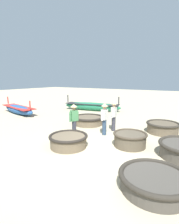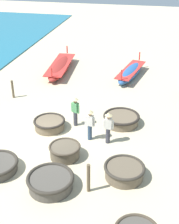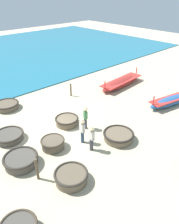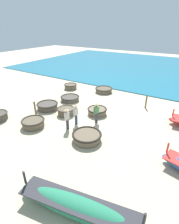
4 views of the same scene
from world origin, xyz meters
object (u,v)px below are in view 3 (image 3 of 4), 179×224
at_px(mooring_post_shoreline, 37,169).
at_px(fisherman_with_hat, 82,130).
at_px(coracle_far_left, 7,105).
at_px(fisherman_hauling, 91,137).
at_px(coracle_nearest, 118,136).
at_px(long_boat_white_hull, 171,101).
at_px(long_boat_blue_hull, 121,82).
at_px(coracle_far_right, 9,136).
at_px(coracle_upturned, 71,176).
at_px(fisherman_by_coracle, 85,116).
at_px(coracle_weathered, 67,121).
at_px(mooring_post_mid_beach, 71,90).
at_px(coracle_front_right, 53,143).
at_px(coracle_front_left, 21,160).

bearing_deg(mooring_post_shoreline, fisherman_with_hat, 101.52).
relative_size(coracle_far_left, fisherman_hauling, 1.17).
height_order(coracle_nearest, long_boat_white_hull, long_boat_white_hull).
height_order(coracle_nearest, long_boat_blue_hull, long_boat_blue_hull).
bearing_deg(coracle_far_right, fisherman_hauling, 36.14).
bearing_deg(long_boat_white_hull, coracle_far_right, -110.83).
xyz_separation_m(coracle_far_left, coracle_upturned, (9.50, -0.93, 0.04)).
bearing_deg(fisherman_by_coracle, long_boat_blue_hull, 112.69).
bearing_deg(coracle_nearest, mooring_post_shoreline, -96.26).
bearing_deg(mooring_post_shoreline, coracle_weathered, 125.97).
bearing_deg(coracle_far_right, mooring_post_mid_beach, 108.92).
height_order(coracle_upturned, mooring_post_shoreline, mooring_post_shoreline).
height_order(fisherman_by_coracle, mooring_post_mid_beach, fisherman_by_coracle).
relative_size(coracle_weathered, fisherman_hauling, 1.00).
xyz_separation_m(coracle_far_left, mooring_post_mid_beach, (1.67, 5.27, 0.31)).
height_order(coracle_front_right, mooring_post_shoreline, mooring_post_shoreline).
distance_m(coracle_weathered, mooring_post_mid_beach, 4.71).
distance_m(long_boat_white_hull, long_boat_blue_hull, 5.39).
xyz_separation_m(long_boat_white_hull, long_boat_blue_hull, (-5.39, 0.04, -0.01)).
distance_m(long_boat_blue_hull, fisherman_hauling, 10.30).
relative_size(fisherman_with_hat, fisherman_hauling, 1.00).
xyz_separation_m(coracle_nearest, long_boat_white_hull, (-0.19, 6.89, 0.07)).
distance_m(long_boat_white_hull, mooring_post_shoreline, 12.43).
distance_m(coracle_nearest, fisherman_hauling, 2.12).
bearing_deg(coracle_nearest, fisherman_hauling, -102.11).
relative_size(coracle_weathered, fisherman_with_hat, 1.00).
bearing_deg(mooring_post_shoreline, coracle_far_right, 174.67).
distance_m(coracle_far_left, long_boat_white_hull, 13.48).
height_order(coracle_front_right, coracle_upturned, coracle_front_right).
height_order(coracle_front_left, coracle_far_left, coracle_front_left).
bearing_deg(mooring_post_mid_beach, coracle_far_right, -71.08).
xyz_separation_m(fisherman_by_coracle, fisherman_hauling, (1.97, -1.28, 0.00)).
xyz_separation_m(coracle_weathered, coracle_front_left, (1.52, -4.34, 0.02)).
height_order(coracle_nearest, fisherman_hauling, fisherman_hauling).
relative_size(long_boat_white_hull, mooring_post_mid_beach, 4.05).
xyz_separation_m(coracle_far_right, coracle_upturned, (5.44, 0.75, 0.06)).
bearing_deg(coracle_front_left, coracle_front_right, 90.72).
relative_size(coracle_weathered, coracle_front_left, 0.87).
distance_m(coracle_front_left, coracle_upturned, 3.09).
bearing_deg(coracle_far_right, coracle_far_left, 157.40).
bearing_deg(coracle_weathered, fisherman_hauling, -11.18).
bearing_deg(fisherman_hauling, fisherman_by_coracle, 146.97).
distance_m(long_boat_white_hull, mooring_post_mid_beach, 8.62).
distance_m(coracle_weathered, mooring_post_shoreline, 5.20).
bearing_deg(coracle_far_right, fisherman_with_hat, 43.82).
bearing_deg(fisherman_hauling, long_boat_white_hull, 88.50).
distance_m(coracle_nearest, long_boat_blue_hull, 8.90).
relative_size(coracle_front_right, fisherman_hauling, 0.88).
relative_size(coracle_far_right, fisherman_hauling, 1.14).
bearing_deg(fisherman_hauling, coracle_far_right, -143.86).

